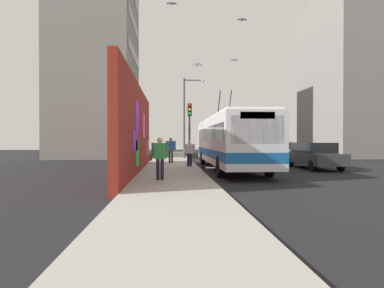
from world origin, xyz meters
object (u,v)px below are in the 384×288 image
at_px(street_lamp, 186,113).
at_px(pedestrian_at_curb, 189,151).
at_px(parked_car_dark_gray, 313,155).
at_px(parked_car_silver, 257,149).
at_px(city_bus, 229,140).
at_px(pedestrian_midblock, 171,148).
at_px(parked_car_white, 278,151).
at_px(traffic_light, 190,123).
at_px(pedestrian_near_wall, 160,155).

bearing_deg(street_lamp, pedestrian_at_curb, 178.24).
height_order(parked_car_dark_gray, pedestrian_at_curb, pedestrian_at_curb).
xyz_separation_m(parked_car_dark_gray, street_lamp, (9.22, 7.24, 3.33)).
distance_m(parked_car_silver, pedestrian_at_curb, 14.38).
relative_size(city_bus, pedestrian_midblock, 6.99).
distance_m(parked_car_white, traffic_light, 8.34).
bearing_deg(traffic_light, parked_car_white, -65.46).
distance_m(city_bus, pedestrian_midblock, 5.00).
bearing_deg(pedestrian_at_curb, parked_car_dark_gray, -93.29).
relative_size(pedestrian_midblock, street_lamp, 0.25).
height_order(parked_car_white, traffic_light, traffic_light).
height_order(city_bus, parked_car_white, city_bus).
xyz_separation_m(city_bus, pedestrian_midblock, (3.60, 3.43, -0.53)).
bearing_deg(pedestrian_midblock, city_bus, -136.35).
xyz_separation_m(parked_car_dark_gray, parked_car_white, (6.36, -0.00, -0.00)).
relative_size(city_bus, parked_car_dark_gray, 2.49).
height_order(pedestrian_midblock, pedestrian_at_curb, pedestrian_midblock).
bearing_deg(parked_car_silver, parked_car_white, -180.00).
height_order(city_bus, traffic_light, city_bus).
relative_size(city_bus, traffic_light, 2.99).
xyz_separation_m(parked_car_dark_gray, pedestrian_near_wall, (-6.13, 9.10, 0.31)).
height_order(pedestrian_midblock, traffic_light, traffic_light).
xyz_separation_m(pedestrian_near_wall, street_lamp, (15.35, -1.85, 3.02)).
xyz_separation_m(parked_car_silver, street_lamp, (-3.47, 7.24, 3.33)).
height_order(city_bus, street_lamp, street_lamp).
distance_m(parked_car_dark_gray, parked_car_white, 6.36).
bearing_deg(city_bus, pedestrian_midblock, 43.65).
height_order(parked_car_white, pedestrian_near_wall, pedestrian_near_wall).
bearing_deg(pedestrian_near_wall, pedestrian_at_curb, -13.55).
bearing_deg(parked_car_silver, traffic_light, 142.80).
relative_size(parked_car_white, traffic_light, 1.13).
relative_size(city_bus, pedestrian_at_curb, 7.89).
bearing_deg(parked_car_dark_gray, pedestrian_midblock, 68.55).
bearing_deg(street_lamp, parked_car_white, -111.54).
xyz_separation_m(parked_car_dark_gray, pedestrian_midblock, (3.39, 8.63, 0.36)).
xyz_separation_m(parked_car_white, parked_car_silver, (6.33, 0.00, 0.00)).
height_order(parked_car_silver, pedestrian_at_curb, pedestrian_at_curb).
relative_size(parked_car_dark_gray, traffic_light, 1.20).
distance_m(pedestrian_at_curb, traffic_light, 3.18).
bearing_deg(pedestrian_at_curb, pedestrian_midblock, 20.63).
relative_size(pedestrian_at_curb, pedestrian_near_wall, 0.92).
relative_size(pedestrian_midblock, traffic_light, 0.43).
distance_m(city_bus, parked_car_white, 8.42).
bearing_deg(parked_car_silver, pedestrian_at_curb, 148.48).
bearing_deg(pedestrian_at_curb, city_bus, -105.37).
distance_m(parked_car_white, pedestrian_midblock, 9.13).
bearing_deg(pedestrian_near_wall, street_lamp, -6.88).
xyz_separation_m(pedestrian_at_curb, traffic_light, (2.57, -0.17, 1.86)).
distance_m(parked_car_dark_gray, street_lamp, 12.19).
bearing_deg(parked_car_white, pedestrian_near_wall, 143.92).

